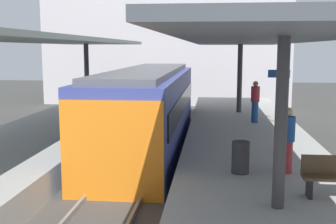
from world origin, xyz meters
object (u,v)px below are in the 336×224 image
Objects in this scene: platform_sign at (279,84)px; commuter_train at (149,109)px; litter_bin at (241,157)px; passenger_near_bench at (287,139)px; platform_bench at (336,175)px; passenger_mid_platform at (255,101)px.

commuter_train is at bearing -163.04° from platform_sign.
litter_bin is 0.49× the size of passenger_near_bench.
platform_bench reaches higher than litter_bin.
commuter_train is 8.82× the size of platform_bench.
platform_bench is 2.42m from litter_bin.
passenger_near_bench is (4.36, -5.84, 0.13)m from commuter_train.
platform_sign is (0.15, 9.11, 1.16)m from platform_bench.
passenger_mid_platform is at bearing 90.59° from passenger_near_bench.
commuter_train is 4.53m from passenger_mid_platform.
platform_sign reaches higher than passenger_near_bench.
platform_bench is (5.08, -7.51, -0.26)m from commuter_train.
platform_bench is 9.18m from platform_sign.
passenger_mid_platform is (-0.80, 8.98, 0.44)m from platform_bench.
platform_bench is at bearing -90.96° from platform_sign.
passenger_mid_platform reaches higher than passenger_near_bench.
litter_bin is at bearing -98.12° from passenger_mid_platform.
platform_sign is 7.93m from litter_bin.
commuter_train is at bearing -161.03° from passenger_mid_platform.
commuter_train reaches higher than litter_bin.
litter_bin is at bearing -173.13° from passenger_near_bench.
platform_bench is 1.86m from passenger_near_bench.
commuter_train reaches higher than platform_bench.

